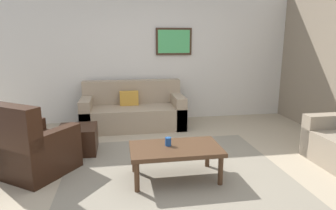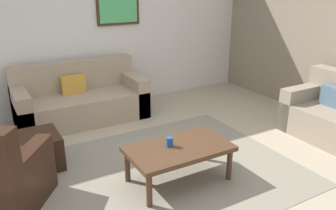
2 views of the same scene
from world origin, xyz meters
name	(u,v)px [view 1 (image 1 of 2)]	position (x,y,z in m)	size (l,w,h in m)	color
ground_plane	(173,169)	(0.00, 0.00, 0.00)	(8.00, 8.00, 0.00)	tan
rear_partition	(151,53)	(0.00, 2.60, 1.40)	(6.00, 0.12, 2.80)	silver
area_rug	(173,169)	(0.00, 0.00, 0.00)	(2.83, 2.40, 0.01)	gray
couch_main	(133,111)	(-0.42, 2.09, 0.30)	(1.93, 0.91, 0.88)	gray
armchair_leather	(31,151)	(-1.80, 0.17, 0.31)	(1.12, 1.12, 0.95)	black
ottoman	(78,140)	(-1.32, 0.84, 0.20)	(0.56, 0.56, 0.40)	black
coffee_table	(175,151)	(-0.02, -0.24, 0.36)	(1.10, 0.64, 0.41)	#472D1C
cup	(168,142)	(-0.10, -0.18, 0.46)	(0.08, 0.08, 0.10)	#1E478C
framed_artwork	(174,42)	(0.47, 2.51, 1.64)	(0.74, 0.04, 0.55)	#382316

